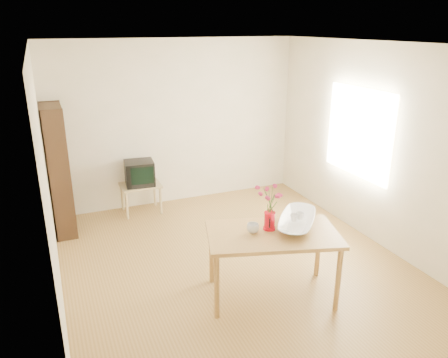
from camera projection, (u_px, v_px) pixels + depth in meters
name	position (u px, v px, depth m)	size (l,w,h in m)	color
room	(236.00, 162.00, 4.99)	(4.50, 4.50, 4.50)	olive
table	(273.00, 240.00, 4.55)	(1.52, 1.13, 0.75)	olive
tv_stand	(141.00, 189.00, 6.74)	(0.60, 0.45, 0.46)	tan
bookshelf	(59.00, 175.00, 5.98)	(0.28, 0.70, 1.80)	black
pitcher	(269.00, 221.00, 4.57)	(0.13, 0.20, 0.20)	red
flowers	(270.00, 199.00, 4.48)	(0.22, 0.22, 0.31)	#C92F66
mug	(253.00, 228.00, 4.51)	(0.13, 0.13, 0.10)	white
bowl	(298.00, 203.00, 4.62)	(0.54, 0.54, 0.51)	white
teacup_a	(295.00, 207.00, 4.62)	(0.08, 0.08, 0.07)	white
teacup_b	(301.00, 206.00, 4.67)	(0.07, 0.07, 0.07)	white
television	(139.00, 172.00, 6.66)	(0.46, 0.44, 0.37)	black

